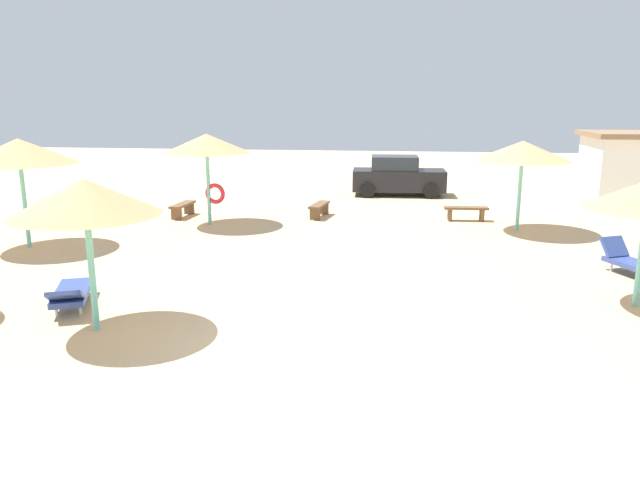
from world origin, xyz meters
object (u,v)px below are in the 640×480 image
(parasol_6, at_px, (523,151))
(bench_0, at_px, (183,207))
(lounger_0, at_px, (71,293))
(bench_1, at_px, (319,208))
(lounger_2, at_px, (634,263))
(parasol_7, at_px, (207,144))
(parasol_0, at_px, (85,198))
(parasol_8, at_px, (19,151))
(parked_car, at_px, (398,176))
(bench_2, at_px, (466,211))

(parasol_6, height_order, bench_0, parasol_6)
(lounger_0, height_order, bench_1, lounger_0)
(lounger_2, xyz_separation_m, bench_0, (-13.32, 5.68, 0.02))
(parasol_7, relative_size, bench_1, 1.96)
(parasol_6, height_order, lounger_0, parasol_6)
(parasol_0, height_order, parasol_8, parasol_8)
(parasol_7, height_order, lounger_2, parasol_7)
(lounger_2, bearing_deg, parasol_7, 159.25)
(parasol_8, relative_size, parked_car, 0.77)
(bench_1, distance_m, parked_car, 6.15)
(parasol_0, distance_m, lounger_0, 2.63)
(bench_0, distance_m, bench_2, 10.04)
(lounger_2, height_order, bench_2, lounger_2)
(lounger_0, bearing_deg, parasol_0, -44.23)
(parasol_6, bearing_deg, parked_car, 119.00)
(parasol_0, height_order, parasol_6, parasol_6)
(bench_0, bearing_deg, parasol_7, -40.10)
(lounger_2, relative_size, bench_1, 1.26)
(bench_1, height_order, parked_car, parked_car)
(parasol_6, relative_size, lounger_0, 1.46)
(parasol_6, relative_size, bench_2, 1.94)
(parasol_7, xyz_separation_m, bench_2, (8.65, 1.76, -2.34))
(parasol_6, bearing_deg, bench_0, 175.61)
(parasol_0, height_order, lounger_0, parasol_0)
(parasol_7, bearing_deg, parasol_8, -137.53)
(lounger_2, distance_m, parked_car, 13.08)
(lounger_0, bearing_deg, parasol_7, 88.56)
(parasol_0, relative_size, parasol_7, 0.92)
(bench_1, bearing_deg, parasol_7, -153.46)
(parasol_8, xyz_separation_m, parked_car, (10.39, 11.02, -1.90))
(lounger_2, bearing_deg, lounger_0, -162.21)
(bench_1, xyz_separation_m, parked_car, (2.75, 5.48, 0.48))
(parasol_6, bearing_deg, parasol_8, -164.09)
(parked_car, bearing_deg, lounger_0, -112.42)
(lounger_2, xyz_separation_m, bench_2, (-3.30, 6.29, 0.02))
(lounger_0, distance_m, lounger_2, 12.77)
(parasol_8, xyz_separation_m, bench_1, (7.64, 5.54, -2.38))
(parasol_7, relative_size, lounger_2, 1.56)
(bench_0, bearing_deg, lounger_2, -23.10)
(bench_0, bearing_deg, bench_2, 3.48)
(bench_2, bearing_deg, lounger_2, -62.32)
(bench_0, bearing_deg, parked_car, 38.58)
(parasol_0, relative_size, parked_car, 0.69)
(bench_1, bearing_deg, lounger_0, -110.05)
(lounger_2, bearing_deg, bench_0, 156.90)
(parasol_6, xyz_separation_m, bench_2, (-1.46, 1.49, -2.21))
(parasol_0, relative_size, bench_1, 1.81)
(parasol_0, height_order, parasol_7, parasol_7)
(lounger_0, relative_size, lounger_2, 1.04)
(bench_0, height_order, parked_car, parked_car)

